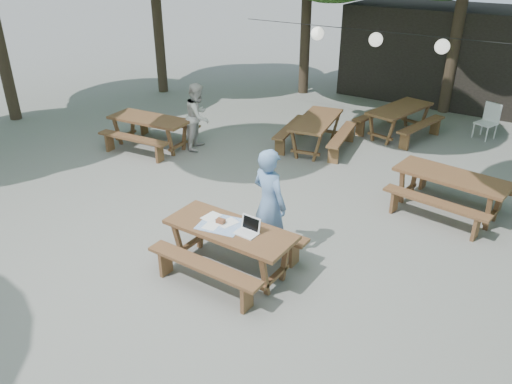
{
  "coord_description": "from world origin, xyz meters",
  "views": [
    {
      "loc": [
        4.34,
        -6.07,
        4.58
      ],
      "look_at": [
        0.47,
        -0.28,
        1.05
      ],
      "focal_mm": 35.0,
      "sensor_mm": 36.0,
      "label": 1
    }
  ],
  "objects_px": {
    "woman": "(269,203)",
    "plastic_chair": "(485,129)",
    "second_person": "(198,116)",
    "picnic_table_nw": "(151,132)",
    "main_picnic_table": "(231,248)"
  },
  "relations": [
    {
      "from": "second_person",
      "to": "plastic_chair",
      "type": "distance_m",
      "value": 7.32
    },
    {
      "from": "woman",
      "to": "plastic_chair",
      "type": "xyz_separation_m",
      "value": [
        1.78,
        7.54,
        -0.65
      ]
    },
    {
      "from": "second_person",
      "to": "plastic_chair",
      "type": "bearing_deg",
      "value": -70.13
    },
    {
      "from": "main_picnic_table",
      "to": "picnic_table_nw",
      "type": "distance_m",
      "value": 5.57
    },
    {
      "from": "woman",
      "to": "second_person",
      "type": "xyz_separation_m",
      "value": [
        -3.89,
        2.95,
        -0.11
      ]
    },
    {
      "from": "plastic_chair",
      "to": "picnic_table_nw",
      "type": "bearing_deg",
      "value": -121.06
    },
    {
      "from": "main_picnic_table",
      "to": "plastic_chair",
      "type": "height_order",
      "value": "plastic_chair"
    },
    {
      "from": "picnic_table_nw",
      "to": "plastic_chair",
      "type": "bearing_deg",
      "value": 31.87
    },
    {
      "from": "woman",
      "to": "plastic_chair",
      "type": "height_order",
      "value": "woman"
    },
    {
      "from": "picnic_table_nw",
      "to": "woman",
      "type": "height_order",
      "value": "woman"
    },
    {
      "from": "second_person",
      "to": "woman",
      "type": "bearing_deg",
      "value": -146.23
    },
    {
      "from": "picnic_table_nw",
      "to": "woman",
      "type": "bearing_deg",
      "value": -31.45
    },
    {
      "from": "picnic_table_nw",
      "to": "second_person",
      "type": "relative_size",
      "value": 1.29
    },
    {
      "from": "plastic_chair",
      "to": "woman",
      "type": "bearing_deg",
      "value": -82.33
    },
    {
      "from": "main_picnic_table",
      "to": "woman",
      "type": "bearing_deg",
      "value": 71.93
    }
  ]
}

